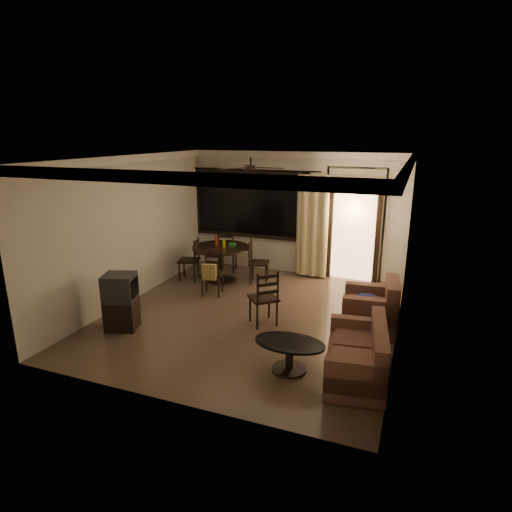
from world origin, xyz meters
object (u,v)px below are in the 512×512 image
at_px(dining_chair_south, 212,280).
at_px(dining_chair_north, 228,259).
at_px(tv_cabinet, 121,302).
at_px(dining_chair_west, 190,267).
at_px(dining_chair_east, 258,270).
at_px(sofa, 360,357).
at_px(armchair, 373,310).
at_px(dining_table, 221,254).
at_px(coffee_table, 289,351).
at_px(side_chair, 264,308).

relative_size(dining_chair_south, dining_chair_north, 1.00).
bearing_deg(dining_chair_north, tv_cabinet, 71.58).
height_order(dining_chair_west, dining_chair_east, same).
relative_size(sofa, armchair, 1.58).
bearing_deg(sofa, dining_chair_west, 138.74).
height_order(dining_table, coffee_table, dining_table).
bearing_deg(coffee_table, tv_cabinet, 174.69).
bearing_deg(dining_chair_west, dining_chair_south, 41.03).
xyz_separation_m(dining_table, tv_cabinet, (-0.51, -2.81, -0.14)).
bearing_deg(dining_chair_east, side_chair, -169.97).
relative_size(dining_table, tv_cabinet, 1.32).
bearing_deg(tv_cabinet, dining_chair_west, 75.06).
bearing_deg(sofa, dining_chair_east, 122.34).
distance_m(dining_chair_north, armchair, 4.18).
distance_m(tv_cabinet, coffee_table, 3.04).
bearing_deg(dining_chair_south, dining_chair_north, 90.34).
height_order(dining_chair_west, dining_chair_north, same).
bearing_deg(dining_chair_west, tv_cabinet, -8.92).
relative_size(dining_chair_south, coffee_table, 0.96).
bearing_deg(side_chair, coffee_table, 81.92).
bearing_deg(dining_chair_south, dining_chair_east, 45.70).
distance_m(tv_cabinet, armchair, 4.21).
distance_m(dining_chair_south, dining_chair_north, 1.60).
height_order(sofa, coffee_table, sofa).
height_order(dining_table, sofa, dining_table).
xyz_separation_m(dining_chair_east, tv_cabinet, (-1.32, -3.00, 0.20)).
height_order(tv_cabinet, side_chair, side_chair).
bearing_deg(dining_table, dining_chair_east, 13.03).
distance_m(dining_chair_south, side_chair, 1.76).
bearing_deg(side_chair, dining_chair_west, -75.71).
bearing_deg(coffee_table, dining_chair_south, 135.84).
bearing_deg(dining_chair_south, coffee_table, -57.26).
distance_m(dining_chair_north, tv_cabinet, 3.55).
bearing_deg(sofa, dining_chair_north, 126.96).
xyz_separation_m(dining_chair_west, coffee_table, (3.21, -2.90, 0.01)).
distance_m(sofa, side_chair, 2.11).
relative_size(dining_chair_west, dining_chair_east, 1.00).
bearing_deg(dining_table, tv_cabinet, -100.26).
relative_size(dining_chair_west, armchair, 1.00).
bearing_deg(sofa, coffee_table, -177.90).
bearing_deg(dining_chair_south, sofa, -45.83).
relative_size(tv_cabinet, coffee_table, 0.96).
distance_m(dining_chair_east, sofa, 4.07).
xyz_separation_m(dining_chair_east, armchair, (2.63, -1.55, 0.08)).
bearing_deg(armchair, sofa, -95.85).
height_order(coffee_table, side_chair, side_chair).
relative_size(dining_chair_north, tv_cabinet, 0.99).
bearing_deg(armchair, coffee_table, -124.22).
bearing_deg(dining_table, dining_chair_south, -76.99).
bearing_deg(tv_cabinet, coffee_table, -24.43).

